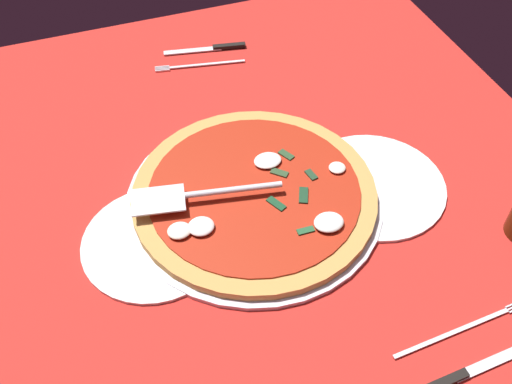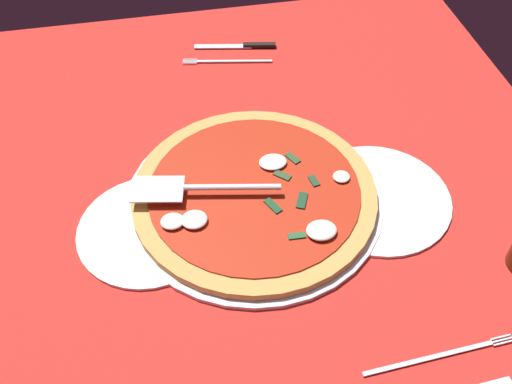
{
  "view_description": "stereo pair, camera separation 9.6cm",
  "coord_description": "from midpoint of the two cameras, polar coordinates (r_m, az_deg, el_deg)",
  "views": [
    {
      "loc": [
        21.63,
        64.3,
        73.41
      ],
      "look_at": [
        -0.29,
        3.64,
        2.22
      ],
      "focal_mm": 41.09,
      "sensor_mm": 36.0,
      "label": 1
    },
    {
      "loc": [
        12.38,
        66.88,
        73.41
      ],
      "look_at": [
        -0.29,
        3.64,
        2.22
      ],
      "focal_mm": 41.09,
      "sensor_mm": 36.0,
      "label": 2
    }
  ],
  "objects": [
    {
      "name": "pizza",
      "position": [
        0.96,
        2.87,
        -0.26
      ],
      "size": [
        40.19,
        40.19,
        3.07
      ],
      "color": "#C48F47",
      "rests_on": "pizza_pan"
    },
    {
      "name": "pizza_server",
      "position": [
        0.93,
        -2.9,
        0.22
      ],
      "size": [
        24.16,
        7.78,
        1.0
      ],
      "rotation": [
        0.0,
        0.0,
        6.09
      ],
      "color": "silver",
      "rests_on": "pizza"
    },
    {
      "name": "dinner_plate_left",
      "position": [
        1.0,
        14.37,
        -0.79
      ],
      "size": [
        24.45,
        24.45,
        1.0
      ],
      "primitive_type": "cylinder",
      "color": "white",
      "rests_on": "ground_plane"
    },
    {
      "name": "place_setting_far",
      "position": [
        0.85,
        20.48,
        -17.0
      ],
      "size": [
        21.85,
        13.37,
        1.4
      ],
      "rotation": [
        0.0,
        0.0,
        3.19
      ],
      "color": "white",
      "rests_on": "ground_plane"
    },
    {
      "name": "place_setting_near",
      "position": [
        1.28,
        0.18,
        13.14
      ],
      "size": [
        20.62,
        14.78,
        1.4
      ],
      "rotation": [
        0.0,
        0.0,
        -0.19
      ],
      "color": "white",
      "rests_on": "ground_plane"
    },
    {
      "name": "pizza_pan",
      "position": [
        0.97,
        2.82,
        -0.79
      ],
      "size": [
        42.4,
        42.4,
        1.22
      ],
      "primitive_type": "cylinder",
      "color": "silver",
      "rests_on": "ground_plane"
    },
    {
      "name": "ground_plane",
      "position": [
        1.0,
        2.16,
        0.33
      ],
      "size": [
        113.49,
        113.49,
        0.8
      ],
      "primitive_type": "cube",
      "color": "red"
    },
    {
      "name": "dinner_plate_right",
      "position": [
        0.94,
        -7.54,
        -3.89
      ],
      "size": [
        22.58,
        22.58,
        1.0
      ],
      "primitive_type": "cylinder",
      "color": "silver",
      "rests_on": "ground_plane"
    }
  ]
}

